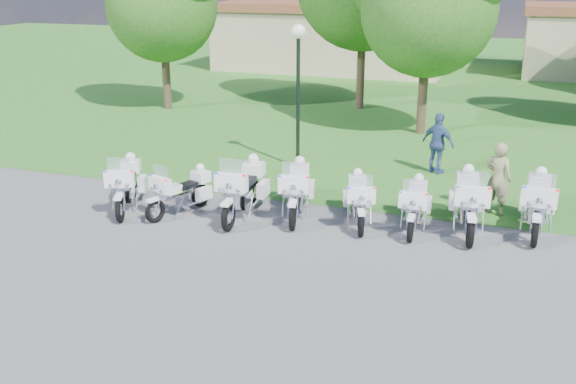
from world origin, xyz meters
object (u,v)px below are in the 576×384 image
(motorcycle_5, at_px, (415,205))
(bystander_a, at_px, (498,179))
(motorcycle_3, at_px, (297,190))
(lamp_post, at_px, (298,62))
(motorcycle_6, at_px, (469,202))
(bystander_c, at_px, (438,144))
(motorcycle_7, at_px, (538,203))
(motorcycle_2, at_px, (243,189))
(motorcycle_4, at_px, (359,199))
(motorcycle_0, at_px, (127,184))
(motorcycle_1, at_px, (182,191))

(motorcycle_5, distance_m, bystander_a, 2.52)
(motorcycle_3, bearing_deg, lamp_post, -84.82)
(motorcycle_5, xyz_separation_m, motorcycle_6, (1.24, 0.30, 0.12))
(motorcycle_6, bearing_deg, bystander_c, -81.79)
(motorcycle_6, distance_m, lamp_post, 7.16)
(lamp_post, relative_size, bystander_c, 2.36)
(motorcycle_5, relative_size, motorcycle_7, 0.86)
(motorcycle_5, bearing_deg, motorcycle_7, -167.12)
(motorcycle_6, height_order, bystander_a, bystander_a)
(motorcycle_2, relative_size, motorcycle_4, 1.22)
(bystander_a, relative_size, bystander_c, 1.01)
(motorcycle_0, distance_m, bystander_a, 9.72)
(motorcycle_0, relative_size, motorcycle_1, 1.12)
(motorcycle_4, bearing_deg, motorcycle_3, -16.28)
(motorcycle_4, distance_m, motorcycle_6, 2.66)
(motorcycle_2, xyz_separation_m, bystander_a, (6.16, 2.27, 0.23))
(motorcycle_4, height_order, lamp_post, lamp_post)
(motorcycle_1, xyz_separation_m, bystander_a, (7.76, 2.62, 0.36))
(motorcycle_1, xyz_separation_m, motorcycle_5, (5.91, 0.95, 0.01))
(bystander_a, bearing_deg, motorcycle_7, 161.79)
(motorcycle_6, bearing_deg, lamp_post, -40.76)
(motorcycle_1, relative_size, bystander_a, 1.07)
(motorcycle_1, relative_size, motorcycle_3, 0.84)
(motorcycle_3, relative_size, bystander_c, 1.29)
(motorcycle_6, height_order, motorcycle_7, motorcycle_6)
(bystander_a, xyz_separation_m, bystander_c, (-1.89, 3.09, -0.01))
(motorcycle_2, relative_size, motorcycle_6, 1.00)
(motorcycle_2, height_order, motorcycle_4, motorcycle_2)
(lamp_post, bearing_deg, motorcycle_6, -32.99)
(lamp_post, distance_m, bystander_a, 7.02)
(motorcycle_5, distance_m, motorcycle_6, 1.28)
(motorcycle_6, height_order, lamp_post, lamp_post)
(motorcycle_3, xyz_separation_m, lamp_post, (-1.32, 4.05, 2.68))
(motorcycle_7, distance_m, bystander_a, 1.33)
(motorcycle_3, distance_m, lamp_post, 5.03)
(motorcycle_4, height_order, motorcycle_5, motorcycle_4)
(motorcycle_5, bearing_deg, motorcycle_0, 5.46)
(bystander_a, bearing_deg, motorcycle_0, 39.64)
(motorcycle_4, bearing_deg, motorcycle_1, -6.28)
(motorcycle_4, relative_size, motorcycle_6, 0.82)
(bystander_c, bearing_deg, motorcycle_6, 133.60)
(motorcycle_7, bearing_deg, motorcycle_1, 13.43)
(motorcycle_7, bearing_deg, motorcycle_0, 12.71)
(motorcycle_0, xyz_separation_m, bystander_a, (9.30, 2.80, 0.28))
(motorcycle_7, xyz_separation_m, lamp_post, (-7.18, 3.12, 2.66))
(motorcycle_5, relative_size, motorcycle_6, 0.84)
(motorcycle_4, height_order, motorcycle_7, motorcycle_7)
(motorcycle_7, bearing_deg, motorcycle_6, 19.73)
(motorcycle_0, height_order, motorcycle_1, motorcycle_0)
(motorcycle_5, xyz_separation_m, bystander_c, (-0.04, 4.76, 0.34))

